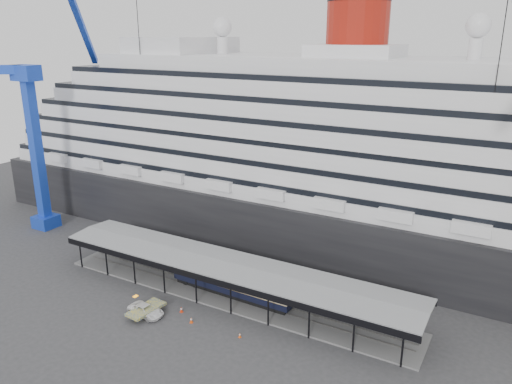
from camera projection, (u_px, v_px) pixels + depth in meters
ground at (210, 311)px, 68.85m from camera, size 200.00×200.00×0.00m
cruise_ship at (308, 139)px, 89.75m from camera, size 130.00×30.00×43.90m
platform_canopy at (229, 281)px, 72.27m from camera, size 56.00×9.18×5.30m
crane_blue at (39, 127)px, 92.76m from camera, size 22.63×19.19×47.60m
port_truck at (146, 310)px, 67.69m from camera, size 5.49×2.90×1.47m
pullman_carriage at (231, 282)px, 72.08m from camera, size 19.50×3.03×19.09m
traffic_cone_left at (181, 309)px, 68.49m from camera, size 0.55×0.55×0.84m
traffic_cone_mid at (191, 320)px, 65.99m from camera, size 0.55×0.55×0.83m
traffic_cone_right at (240, 335)px, 62.83m from camera, size 0.41×0.41×0.66m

